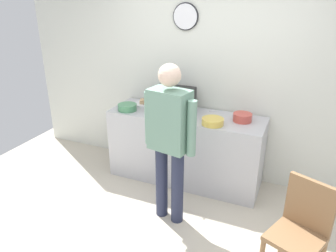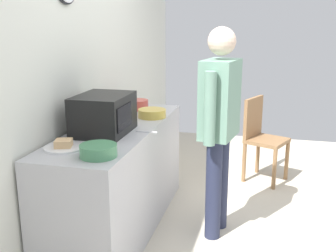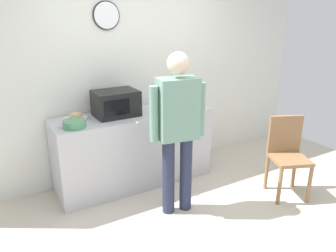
{
  "view_description": "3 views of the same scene",
  "coord_description": "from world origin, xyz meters",
  "px_view_note": "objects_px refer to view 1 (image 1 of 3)",
  "views": [
    {
      "loc": [
        1.09,
        -2.33,
        2.35
      ],
      "look_at": [
        -0.27,
        0.84,
        0.89
      ],
      "focal_mm": 34.86,
      "sensor_mm": 36.0,
      "label": 1
    },
    {
      "loc": [
        -3.22,
        0.04,
        1.76
      ],
      "look_at": [
        -0.23,
        0.78,
        0.96
      ],
      "focal_mm": 43.12,
      "sensor_mm": 36.0,
      "label": 2
    },
    {
      "loc": [
        -1.7,
        -2.22,
        2.04
      ],
      "look_at": [
        0.01,
        0.72,
        0.87
      ],
      "focal_mm": 34.44,
      "sensor_mm": 36.0,
      "label": 3
    }
  ],
  "objects_px": {
    "spoon_utensil": "(169,121)",
    "person_standing": "(169,135)",
    "mixing_bowl": "(127,107)",
    "microwave": "(172,100)",
    "wooden_chair": "(301,229)",
    "salad_bowl": "(242,117)",
    "cereal_bowl": "(213,121)",
    "sandwich_plate": "(144,103)",
    "fork_utensil": "(216,111)"
  },
  "relations": [
    {
      "from": "microwave",
      "to": "spoon_utensil",
      "type": "height_order",
      "value": "microwave"
    },
    {
      "from": "fork_utensil",
      "to": "spoon_utensil",
      "type": "relative_size",
      "value": 1.0
    },
    {
      "from": "mixing_bowl",
      "to": "person_standing",
      "type": "relative_size",
      "value": 0.14
    },
    {
      "from": "salad_bowl",
      "to": "mixing_bowl",
      "type": "xyz_separation_m",
      "value": [
        -1.42,
        -0.21,
        -0.01
      ]
    },
    {
      "from": "mixing_bowl",
      "to": "person_standing",
      "type": "height_order",
      "value": "person_standing"
    },
    {
      "from": "sandwich_plate",
      "to": "mixing_bowl",
      "type": "xyz_separation_m",
      "value": [
        -0.09,
        -0.3,
        0.02
      ]
    },
    {
      "from": "spoon_utensil",
      "to": "salad_bowl",
      "type": "bearing_deg",
      "value": 23.14
    },
    {
      "from": "microwave",
      "to": "mixing_bowl",
      "type": "height_order",
      "value": "microwave"
    },
    {
      "from": "salad_bowl",
      "to": "fork_utensil",
      "type": "xyz_separation_m",
      "value": [
        -0.37,
        0.2,
        -0.04
      ]
    },
    {
      "from": "fork_utensil",
      "to": "spoon_utensil",
      "type": "bearing_deg",
      "value": -127.54
    },
    {
      "from": "salad_bowl",
      "to": "cereal_bowl",
      "type": "bearing_deg",
      "value": -140.83
    },
    {
      "from": "sandwich_plate",
      "to": "cereal_bowl",
      "type": "bearing_deg",
      "value": -17.3
    },
    {
      "from": "sandwich_plate",
      "to": "salad_bowl",
      "type": "relative_size",
      "value": 1.23
    },
    {
      "from": "sandwich_plate",
      "to": "spoon_utensil",
      "type": "relative_size",
      "value": 1.58
    },
    {
      "from": "cereal_bowl",
      "to": "fork_utensil",
      "type": "xyz_separation_m",
      "value": [
        -0.08,
        0.44,
        -0.03
      ]
    },
    {
      "from": "microwave",
      "to": "person_standing",
      "type": "bearing_deg",
      "value": -69.19
    },
    {
      "from": "fork_utensil",
      "to": "wooden_chair",
      "type": "distance_m",
      "value": 1.85
    },
    {
      "from": "mixing_bowl",
      "to": "person_standing",
      "type": "distance_m",
      "value": 1.1
    },
    {
      "from": "fork_utensil",
      "to": "wooden_chair",
      "type": "bearing_deg",
      "value": -51.02
    },
    {
      "from": "sandwich_plate",
      "to": "fork_utensil",
      "type": "bearing_deg",
      "value": 6.92
    },
    {
      "from": "microwave",
      "to": "spoon_utensil",
      "type": "distance_m",
      "value": 0.36
    },
    {
      "from": "salad_bowl",
      "to": "mixing_bowl",
      "type": "relative_size",
      "value": 0.91
    },
    {
      "from": "microwave",
      "to": "cereal_bowl",
      "type": "bearing_deg",
      "value": -20.17
    },
    {
      "from": "sandwich_plate",
      "to": "person_standing",
      "type": "bearing_deg",
      "value": -51.1
    },
    {
      "from": "spoon_utensil",
      "to": "person_standing",
      "type": "xyz_separation_m",
      "value": [
        0.24,
        -0.54,
        0.09
      ]
    },
    {
      "from": "salad_bowl",
      "to": "wooden_chair",
      "type": "height_order",
      "value": "salad_bowl"
    },
    {
      "from": "microwave",
      "to": "wooden_chair",
      "type": "distance_m",
      "value": 2.09
    },
    {
      "from": "mixing_bowl",
      "to": "fork_utensil",
      "type": "relative_size",
      "value": 1.42
    },
    {
      "from": "cereal_bowl",
      "to": "fork_utensil",
      "type": "relative_size",
      "value": 1.49
    },
    {
      "from": "cereal_bowl",
      "to": "spoon_utensil",
      "type": "bearing_deg",
      "value": -168.53
    },
    {
      "from": "cereal_bowl",
      "to": "person_standing",
      "type": "relative_size",
      "value": 0.15
    },
    {
      "from": "salad_bowl",
      "to": "person_standing",
      "type": "distance_m",
      "value": 1.04
    },
    {
      "from": "mixing_bowl",
      "to": "fork_utensil",
      "type": "distance_m",
      "value": 1.13
    },
    {
      "from": "sandwich_plate",
      "to": "fork_utensil",
      "type": "xyz_separation_m",
      "value": [
        0.96,
        0.12,
        -0.02
      ]
    },
    {
      "from": "microwave",
      "to": "salad_bowl",
      "type": "distance_m",
      "value": 0.89
    },
    {
      "from": "microwave",
      "to": "person_standing",
      "type": "distance_m",
      "value": 0.92
    },
    {
      "from": "spoon_utensil",
      "to": "wooden_chair",
      "type": "xyz_separation_m",
      "value": [
        1.55,
        -0.86,
        -0.4
      ]
    },
    {
      "from": "microwave",
      "to": "fork_utensil",
      "type": "distance_m",
      "value": 0.57
    },
    {
      "from": "person_standing",
      "to": "mixing_bowl",
      "type": "bearing_deg",
      "value": 142.43
    },
    {
      "from": "salad_bowl",
      "to": "fork_utensil",
      "type": "height_order",
      "value": "salad_bowl"
    },
    {
      "from": "salad_bowl",
      "to": "fork_utensil",
      "type": "bearing_deg",
      "value": 151.34
    },
    {
      "from": "salad_bowl",
      "to": "cereal_bowl",
      "type": "height_order",
      "value": "salad_bowl"
    },
    {
      "from": "microwave",
      "to": "wooden_chair",
      "type": "relative_size",
      "value": 0.53
    },
    {
      "from": "mixing_bowl",
      "to": "person_standing",
      "type": "xyz_separation_m",
      "value": [
        0.87,
        -0.67,
        0.05
      ]
    },
    {
      "from": "fork_utensil",
      "to": "wooden_chair",
      "type": "height_order",
      "value": "wooden_chair"
    },
    {
      "from": "microwave",
      "to": "cereal_bowl",
      "type": "relative_size",
      "value": 1.98
    },
    {
      "from": "mixing_bowl",
      "to": "fork_utensil",
      "type": "bearing_deg",
      "value": 21.41
    },
    {
      "from": "microwave",
      "to": "person_standing",
      "type": "height_order",
      "value": "person_standing"
    },
    {
      "from": "microwave",
      "to": "fork_utensil",
      "type": "height_order",
      "value": "microwave"
    },
    {
      "from": "spoon_utensil",
      "to": "wooden_chair",
      "type": "distance_m",
      "value": 1.82
    }
  ]
}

